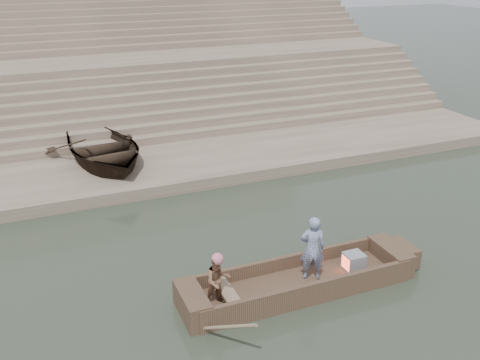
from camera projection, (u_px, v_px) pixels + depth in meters
ground at (181, 313)px, 11.67m from camera, size 120.00×120.00×0.00m
lower_landing at (113, 175)px, 18.40m from camera, size 32.00×4.00×0.40m
mid_landing at (80, 92)px, 24.32m from camera, size 32.00×3.00×2.80m
upper_landing at (61, 43)px, 29.82m from camera, size 32.00×3.00×5.20m
ghat_steps at (75, 76)px, 25.61m from camera, size 32.00×11.00×5.20m
main_rowboat at (298, 286)px, 12.43m from camera, size 5.00×1.30×0.22m
rowboat_trim at (306, 277)px, 12.42m from camera, size 6.04×2.63×1.85m
standing_man at (312, 248)px, 12.24m from camera, size 0.67×0.56×1.58m
rowing_man at (218, 281)px, 11.38m from camera, size 0.59×0.46×1.17m
television at (353, 261)px, 12.83m from camera, size 0.46×0.42×0.40m
beached_rowboat at (103, 149)px, 18.73m from camera, size 4.11×5.28×1.00m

